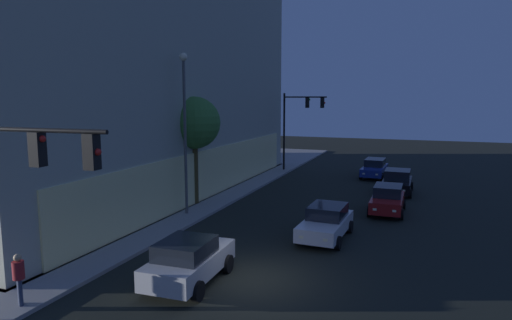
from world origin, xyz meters
The scene contains 12 objects.
ground_plane centered at (0.00, 0.00, 0.00)m, with size 120.00×120.00×0.00m, color black.
modern_building centered at (11.42, 20.13, 10.79)m, with size 31.59×25.85×21.75m.
traffic_light_near_corner centered at (-5.98, 4.52, 4.51)m, with size 0.44×4.89×6.25m.
traffic_light_far_corner centered at (23.96, 4.78, 5.04)m, with size 0.57×3.86×6.90m.
street_lamp_sidewalk centered at (6.96, 6.70, 5.66)m, with size 0.44×0.44×8.90m.
sidewalk_tree centered at (9.32, 7.38, 5.09)m, with size 3.18×3.18×6.58m.
pedestrian_waiting centered at (-4.84, 6.01, 1.14)m, with size 0.36×0.36×1.67m.
car_silver centered at (-1.18, 2.01, 0.86)m, with size 4.23×2.22×1.67m.
car_white centered at (5.76, -1.52, 0.78)m, with size 4.41×2.17×1.55m.
car_red centered at (11.70, -3.89, 0.80)m, with size 4.03×1.94×1.58m.
car_black centered at (17.55, -4.09, 0.81)m, with size 4.23×2.13×1.62m.
car_blue centered at (23.42, -1.96, 0.79)m, with size 4.54×2.08×1.54m.
Camera 1 is at (-14.69, -5.64, 6.64)m, focal length 31.29 mm.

